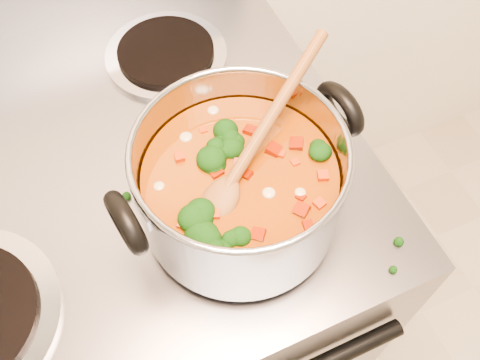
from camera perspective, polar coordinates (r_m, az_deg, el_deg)
name	(u,v)px	position (r m, az deg, el deg)	size (l,w,h in m)	color
electric_range	(134,286)	(1.17, -11.20, -10.99)	(0.77, 0.70, 1.08)	gray
stockpot	(240,185)	(0.63, -0.01, -0.52)	(0.31, 0.25, 0.15)	#9F9FA6
wooden_spoon	(246,157)	(0.60, 0.69, 2.49)	(0.24, 0.17, 0.10)	brown
cooktop_crumbs	(221,190)	(0.72, -2.01, -1.07)	(0.36, 0.24, 0.01)	black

